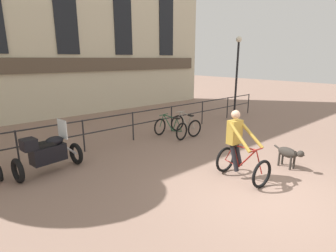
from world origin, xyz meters
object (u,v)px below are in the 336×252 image
object	(u,v)px
dog	(289,153)
parked_bicycle_mid_left	(186,125)
parked_motorcycle	(48,153)
cyclist_with_bike	(239,149)
street_lamp	(237,73)
parked_bicycle_near_lamp	(171,128)

from	to	relation	value
dog	parked_bicycle_mid_left	world-z (taller)	parked_bicycle_mid_left
parked_motorcycle	cyclist_with_bike	bearing A→B (deg)	-142.33
street_lamp	cyclist_with_bike	bearing A→B (deg)	-144.15
parked_bicycle_mid_left	dog	bearing A→B (deg)	90.99
cyclist_with_bike	parked_motorcycle	size ratio (longest dim) A/B	0.99
parked_motorcycle	dog	bearing A→B (deg)	-136.28
dog	cyclist_with_bike	bearing A→B (deg)	169.68
parked_bicycle_near_lamp	parked_bicycle_mid_left	bearing A→B (deg)	170.37
parked_bicycle_near_lamp	parked_bicycle_mid_left	world-z (taller)	same
cyclist_with_bike	parked_bicycle_mid_left	world-z (taller)	cyclist_with_bike
parked_motorcycle	street_lamp	bearing A→B (deg)	-93.25
dog	parked_bicycle_near_lamp	size ratio (longest dim) A/B	0.77
dog	parked_bicycle_mid_left	distance (m)	4.25
cyclist_with_bike	parked_bicycle_mid_left	size ratio (longest dim) A/B	1.47
parked_bicycle_near_lamp	parked_bicycle_mid_left	xyz separation A→B (m)	(0.80, -0.00, 0.00)
parked_bicycle_near_lamp	street_lamp	size ratio (longest dim) A/B	0.31
dog	parked_motorcycle	world-z (taller)	parked_motorcycle
parked_motorcycle	street_lamp	xyz separation A→B (m)	(9.28, 0.80, 1.66)
dog	parked_bicycle_mid_left	size ratio (longest dim) A/B	0.80
parked_bicycle_near_lamp	street_lamp	distance (m)	5.16
parked_bicycle_mid_left	street_lamp	bearing A→B (deg)	-168.21
dog	street_lamp	world-z (taller)	street_lamp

